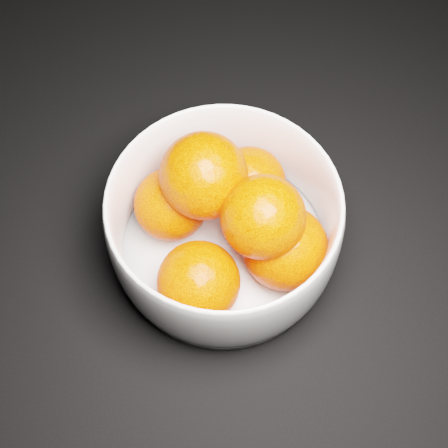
{
  "coord_description": "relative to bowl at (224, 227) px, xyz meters",
  "views": [
    {
      "loc": [
        0.24,
        -0.51,
        0.55
      ],
      "look_at": [
        0.25,
        -0.25,
        0.06
      ],
      "focal_mm": 50.0,
      "sensor_mm": 36.0,
      "label": 1
    }
  ],
  "objects": [
    {
      "name": "orange_pile",
      "position": [
        0.01,
        0.0,
        0.01
      ],
      "size": [
        0.17,
        0.17,
        0.12
      ],
      "color": "#E93C04",
      "rests_on": "bowl"
    },
    {
      "name": "bowl",
      "position": [
        0.0,
        0.0,
        0.0
      ],
      "size": [
        0.21,
        0.21,
        0.1
      ],
      "rotation": [
        0.0,
        0.0,
        0.2
      ],
      "color": "silver",
      "rests_on": "ground"
    }
  ]
}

